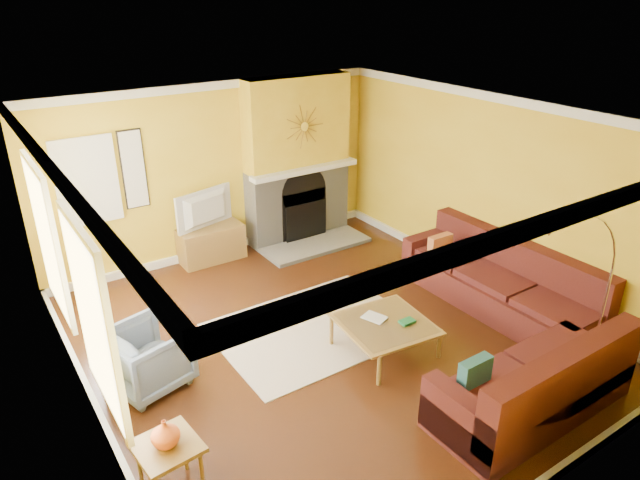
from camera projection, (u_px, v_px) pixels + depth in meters
floor at (326, 337)px, 7.08m from camera, size 5.50×6.00×0.02m
ceiling at (327, 118)px, 5.95m from camera, size 5.50×6.00×0.02m
wall_back at (216, 171)px, 8.79m from camera, size 5.50×0.02×2.70m
wall_front at (555, 373)px, 4.24m from camera, size 5.50×0.02×2.70m
wall_left at (73, 307)px, 5.11m from camera, size 0.02×6.00×2.70m
wall_right at (490, 192)px, 7.92m from camera, size 0.02×6.00×2.70m
baseboard at (326, 332)px, 7.05m from camera, size 5.50×6.00×0.12m
crown_molding at (327, 125)px, 5.98m from camera, size 5.50×6.00×0.12m
window_left_near at (46, 241)px, 6.05m from camera, size 0.06×1.22×1.72m
window_left_far at (92, 321)px, 4.62m from camera, size 0.06×1.22×1.72m
window_back at (87, 181)px, 7.70m from camera, size 0.82×0.06×1.22m
wall_art at (134, 170)px, 8.02m from camera, size 0.34×0.04×1.14m
fireplace at (297, 160)px, 9.32m from camera, size 1.80×0.40×2.70m
mantel at (305, 170)px, 9.18m from camera, size 1.92×0.22×0.08m
hearth at (316, 245)px, 9.45m from camera, size 1.80×0.70×0.06m
sunburst at (304, 127)px, 8.90m from camera, size 0.70×0.04×0.70m
rug at (314, 328)px, 7.22m from camera, size 2.40×1.80×0.02m
sectional_sofa at (463, 309)px, 6.80m from camera, size 2.89×3.41×0.90m
coffee_table at (385, 337)px, 6.71m from camera, size 1.11×1.11×0.40m
media_console at (211, 244)px, 8.91m from camera, size 1.00×0.45×0.55m
tv at (208, 210)px, 8.68m from camera, size 1.02×0.40×0.59m
subwoofer at (233, 244)px, 9.20m from camera, size 0.30×0.30×0.30m
armchair at (148, 357)px, 6.08m from camera, size 0.94×0.93×0.71m
side_table at (170, 470)px, 4.78m from camera, size 0.54×0.54×0.55m
vase at (165, 433)px, 4.62m from camera, size 0.28×0.28×0.25m
book at (370, 321)px, 6.62m from camera, size 0.28×0.32×0.03m
arc_lamp at (576, 303)px, 5.74m from camera, size 1.35×0.36×2.12m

